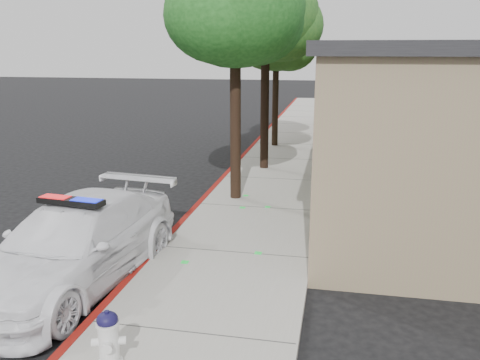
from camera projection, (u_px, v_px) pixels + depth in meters
name	position (u px, v px, depth m)	size (l,w,h in m)	color
ground	(156.00, 252.00, 10.38)	(120.00, 120.00, 0.00)	black
sidewalk	(256.00, 210.00, 12.90)	(3.20, 60.00, 0.15)	#99968B
red_curb	(198.00, 206.00, 13.19)	(0.14, 60.00, 0.16)	maroon
clapboard_building	(431.00, 109.00, 17.11)	(7.30, 20.89, 4.24)	#846D56
police_car	(75.00, 244.00, 8.89)	(2.61, 5.27, 1.59)	white
fire_hydrant	(109.00, 338.00, 6.34)	(0.44, 0.39, 0.77)	silver
street_tree_near	(236.00, 13.00, 12.49)	(3.53, 3.71, 6.47)	black
street_tree_mid	(266.00, 19.00, 15.96)	(3.61, 3.39, 6.47)	black
street_tree_far	(277.00, 43.00, 20.06)	(3.14, 2.95, 5.57)	black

